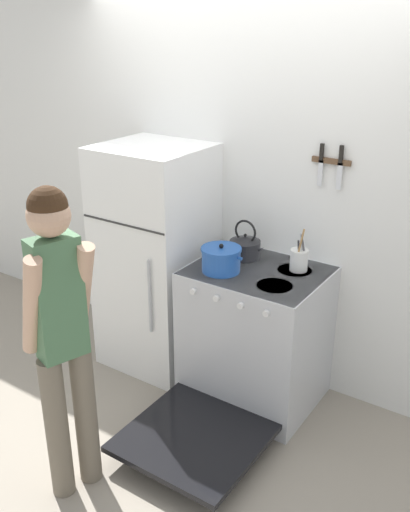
{
  "coord_description": "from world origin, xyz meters",
  "views": [
    {
      "loc": [
        1.81,
        -3.17,
        2.34
      ],
      "look_at": [
        0.01,
        -0.48,
        0.99
      ],
      "focal_mm": 40.0,
      "sensor_mm": 36.0,
      "label": 1
    }
  ],
  "objects_px": {
    "stove_range": "(252,338)",
    "tea_kettle": "(245,246)",
    "refrigerator": "(156,259)",
    "utensil_jar": "(299,259)",
    "dutch_oven_pot": "(221,259)",
    "person": "(61,331)"
  },
  "relations": [
    {
      "from": "tea_kettle",
      "to": "utensil_jar",
      "type": "relative_size",
      "value": 0.92
    },
    {
      "from": "refrigerator",
      "to": "tea_kettle",
      "type": "distance_m",
      "value": 0.68
    },
    {
      "from": "dutch_oven_pot",
      "to": "refrigerator",
      "type": "bearing_deg",
      "value": 166.87
    },
    {
      "from": "utensil_jar",
      "to": "stove_range",
      "type": "bearing_deg",
      "value": -139.06
    },
    {
      "from": "stove_range",
      "to": "tea_kettle",
      "type": "distance_m",
      "value": 0.59
    },
    {
      "from": "refrigerator",
      "to": "stove_range",
      "type": "xyz_separation_m",
      "value": [
        0.81,
        -0.05,
        -0.34
      ]
    },
    {
      "from": "stove_range",
      "to": "dutch_oven_pot",
      "type": "distance_m",
      "value": 0.57
    },
    {
      "from": "refrigerator",
      "to": "person",
      "type": "xyz_separation_m",
      "value": [
        0.42,
        -1.25,
        0.16
      ]
    },
    {
      "from": "person",
      "to": "utensil_jar",
      "type": "bearing_deg",
      "value": -5.84
    },
    {
      "from": "tea_kettle",
      "to": "refrigerator",
      "type": "bearing_deg",
      "value": -169.41
    },
    {
      "from": "stove_range",
      "to": "utensil_jar",
      "type": "distance_m",
      "value": 0.6
    },
    {
      "from": "stove_range",
      "to": "utensil_jar",
      "type": "bearing_deg",
      "value": 40.94
    },
    {
      "from": "utensil_jar",
      "to": "person",
      "type": "relative_size",
      "value": 0.17
    },
    {
      "from": "tea_kettle",
      "to": "person",
      "type": "relative_size",
      "value": 0.15
    },
    {
      "from": "dutch_oven_pot",
      "to": "utensil_jar",
      "type": "relative_size",
      "value": 1.04
    },
    {
      "from": "utensil_jar",
      "to": "person",
      "type": "bearing_deg",
      "value": -113.72
    },
    {
      "from": "refrigerator",
      "to": "stove_range",
      "type": "height_order",
      "value": "refrigerator"
    },
    {
      "from": "stove_range",
      "to": "tea_kettle",
      "type": "height_order",
      "value": "tea_kettle"
    },
    {
      "from": "refrigerator",
      "to": "stove_range",
      "type": "bearing_deg",
      "value": -3.65
    },
    {
      "from": "dutch_oven_pot",
      "to": "person",
      "type": "relative_size",
      "value": 0.17
    },
    {
      "from": "refrigerator",
      "to": "person",
      "type": "bearing_deg",
      "value": -71.58
    },
    {
      "from": "refrigerator",
      "to": "utensil_jar",
      "type": "distance_m",
      "value": 1.04
    }
  ]
}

